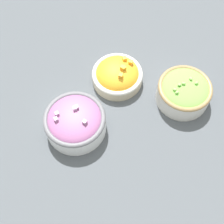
# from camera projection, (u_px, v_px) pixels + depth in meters

# --- Properties ---
(ground_plane) EXTENTS (3.00, 3.00, 0.00)m
(ground_plane) POSITION_uv_depth(u_px,v_px,m) (112.00, 117.00, 0.80)
(ground_plane) COLOR #4C5156
(bowl_red_onion) EXTENTS (0.15, 0.15, 0.08)m
(bowl_red_onion) POSITION_uv_depth(u_px,v_px,m) (75.00, 121.00, 0.75)
(bowl_red_onion) COLOR white
(bowl_red_onion) RESTS_ON ground_plane
(bowl_lettuce) EXTENTS (0.14, 0.14, 0.07)m
(bowl_lettuce) POSITION_uv_depth(u_px,v_px,m) (184.00, 91.00, 0.79)
(bowl_lettuce) COLOR silver
(bowl_lettuce) RESTS_ON ground_plane
(bowl_squash) EXTENTS (0.13, 0.13, 0.07)m
(bowl_squash) POSITION_uv_depth(u_px,v_px,m) (119.00, 75.00, 0.83)
(bowl_squash) COLOR beige
(bowl_squash) RESTS_ON ground_plane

